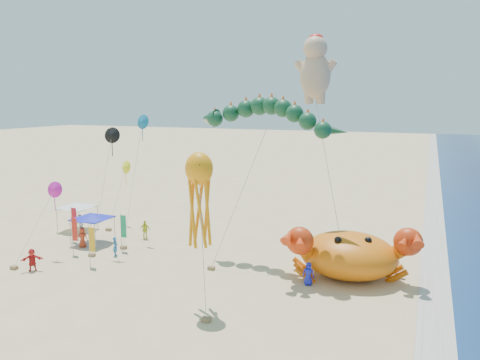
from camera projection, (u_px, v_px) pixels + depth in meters
name	position (u px, v px, depth m)	size (l,w,h in m)	color
ground	(255.00, 275.00, 33.69)	(320.00, 320.00, 0.00)	#D1B784
foam_strip	(435.00, 301.00, 29.24)	(320.00, 320.00, 0.00)	silver
crab_inflatable	(349.00, 254.00, 32.87)	(9.18, 7.60, 4.02)	orange
dragon_kite	(265.00, 120.00, 34.74)	(11.97, 5.69, 12.27)	#103D23
cherub_kite	(315.00, 67.00, 36.11)	(4.70, 3.64, 17.44)	#DDAC86
octopus_kite	(199.00, 193.00, 27.57)	(2.38, 2.82, 9.45)	orange
canopy_blue	(92.00, 216.00, 40.81)	(3.17, 3.17, 2.71)	gray
canopy_white	(77.00, 205.00, 45.06)	(3.18, 3.18, 2.71)	gray
feather_flags	(90.00, 229.00, 38.28)	(6.27, 4.62, 3.20)	gray
beachgoers	(107.00, 243.00, 38.49)	(24.05, 10.97, 1.81)	yellow
small_kites	(109.00, 163.00, 40.49)	(5.97, 14.08, 11.23)	#FDF41C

